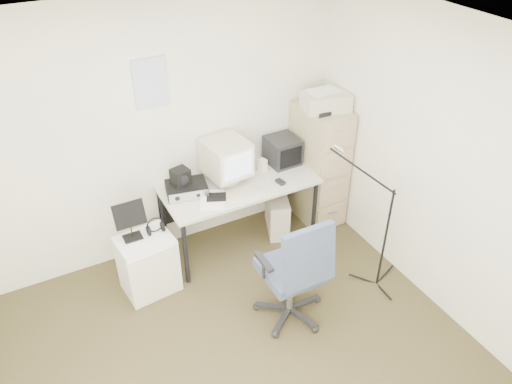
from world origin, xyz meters
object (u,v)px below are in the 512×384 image
side_cart (148,264)px  desk (240,213)px  office_chair (291,268)px  filing_cabinet (319,165)px

side_cart → desk: bearing=5.6°
office_chair → side_cart: size_ratio=1.87×
filing_cabinet → desk: size_ratio=0.87×
filing_cabinet → desk: (-0.95, -0.03, -0.29)m
office_chair → side_cart: office_chair is taller
office_chair → side_cart: 1.33m
desk → office_chair: 1.10m
office_chair → side_cart: (-0.97, 0.88, -0.25)m
desk → office_chair: bearing=-93.2°
desk → side_cart: (-1.03, -0.21, -0.07)m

